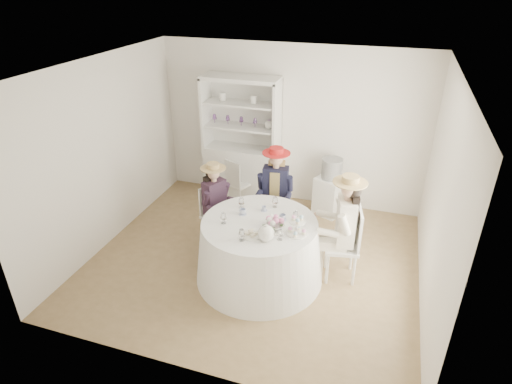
% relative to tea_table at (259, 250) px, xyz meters
% --- Properties ---
extents(ground, '(4.50, 4.50, 0.00)m').
position_rel_tea_table_xyz_m(ground, '(-0.18, 0.32, -0.43)').
color(ground, brown).
rests_on(ground, ground).
extents(ceiling, '(4.50, 4.50, 0.00)m').
position_rel_tea_table_xyz_m(ceiling, '(-0.18, 0.32, 2.27)').
color(ceiling, white).
rests_on(ceiling, wall_back).
extents(wall_back, '(4.50, 0.00, 4.50)m').
position_rel_tea_table_xyz_m(wall_back, '(-0.18, 2.32, 0.92)').
color(wall_back, white).
rests_on(wall_back, ground).
extents(wall_front, '(4.50, 0.00, 4.50)m').
position_rel_tea_table_xyz_m(wall_front, '(-0.18, -1.68, 0.92)').
color(wall_front, white).
rests_on(wall_front, ground).
extents(wall_left, '(0.00, 4.50, 4.50)m').
position_rel_tea_table_xyz_m(wall_left, '(-2.43, 0.32, 0.92)').
color(wall_left, white).
rests_on(wall_left, ground).
extents(wall_right, '(0.00, 4.50, 4.50)m').
position_rel_tea_table_xyz_m(wall_right, '(2.07, 0.32, 0.92)').
color(wall_right, white).
rests_on(wall_right, ground).
extents(tea_table, '(1.69, 1.69, 0.86)m').
position_rel_tea_table_xyz_m(tea_table, '(0.00, 0.00, 0.00)').
color(tea_table, white).
rests_on(tea_table, ground).
extents(hutch, '(1.45, 0.90, 2.18)m').
position_rel_tea_table_xyz_m(hutch, '(-0.98, 2.09, 0.35)').
color(hutch, silver).
rests_on(hutch, ground).
extents(side_table, '(0.55, 0.55, 0.66)m').
position_rel_tea_table_xyz_m(side_table, '(0.61, 1.99, -0.10)').
color(side_table, silver).
rests_on(side_table, ground).
extents(hatbox, '(0.36, 0.36, 0.33)m').
position_rel_tea_table_xyz_m(hatbox, '(0.61, 1.99, 0.40)').
color(hatbox, black).
rests_on(hatbox, side_table).
extents(guest_left, '(0.54, 0.49, 1.28)m').
position_rel_tea_table_xyz_m(guest_left, '(-0.87, 0.62, 0.30)').
color(guest_left, silver).
rests_on(guest_left, ground).
extents(guest_mid, '(0.53, 0.56, 1.44)m').
position_rel_tea_table_xyz_m(guest_mid, '(-0.09, 1.07, 0.39)').
color(guest_mid, silver).
rests_on(guest_mid, ground).
extents(guest_right, '(0.60, 0.56, 1.50)m').
position_rel_tea_table_xyz_m(guest_right, '(1.01, 0.34, 0.42)').
color(guest_right, silver).
rests_on(guest_right, ground).
extents(spare_chair, '(0.47, 0.47, 0.87)m').
position_rel_tea_table_xyz_m(spare_chair, '(-0.96, 1.75, 0.04)').
color(spare_chair, silver).
rests_on(spare_chair, ground).
extents(teacup_a, '(0.10, 0.10, 0.07)m').
position_rel_tea_table_xyz_m(teacup_a, '(-0.27, 0.12, 0.47)').
color(teacup_a, white).
rests_on(teacup_a, tea_table).
extents(teacup_b, '(0.08, 0.08, 0.06)m').
position_rel_tea_table_xyz_m(teacup_b, '(-0.03, 0.30, 0.46)').
color(teacup_b, white).
rests_on(teacup_b, tea_table).
extents(teacup_c, '(0.10, 0.10, 0.07)m').
position_rel_tea_table_xyz_m(teacup_c, '(0.26, 0.15, 0.46)').
color(teacup_c, white).
rests_on(teacup_c, tea_table).
extents(flower_bowl, '(0.24, 0.24, 0.06)m').
position_rel_tea_table_xyz_m(flower_bowl, '(0.22, -0.07, 0.46)').
color(flower_bowl, white).
rests_on(flower_bowl, tea_table).
extents(flower_arrangement, '(0.19, 0.19, 0.07)m').
position_rel_tea_table_xyz_m(flower_arrangement, '(0.20, -0.06, 0.52)').
color(flower_arrangement, pink).
rests_on(flower_arrangement, tea_table).
extents(table_teapot, '(0.28, 0.20, 0.21)m').
position_rel_tea_table_xyz_m(table_teapot, '(0.19, -0.35, 0.52)').
color(table_teapot, white).
rests_on(table_teapot, tea_table).
extents(sandwich_plate, '(0.25, 0.25, 0.06)m').
position_rel_tea_table_xyz_m(sandwich_plate, '(-0.00, -0.31, 0.44)').
color(sandwich_plate, white).
rests_on(sandwich_plate, tea_table).
extents(cupcake_stand, '(0.25, 0.25, 0.24)m').
position_rel_tea_table_xyz_m(cupcake_stand, '(0.51, -0.11, 0.52)').
color(cupcake_stand, white).
rests_on(cupcake_stand, tea_table).
extents(stemware_set, '(0.93, 0.97, 0.15)m').
position_rel_tea_table_xyz_m(stemware_set, '(-0.00, 0.00, 0.50)').
color(stemware_set, white).
rests_on(stemware_set, tea_table).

